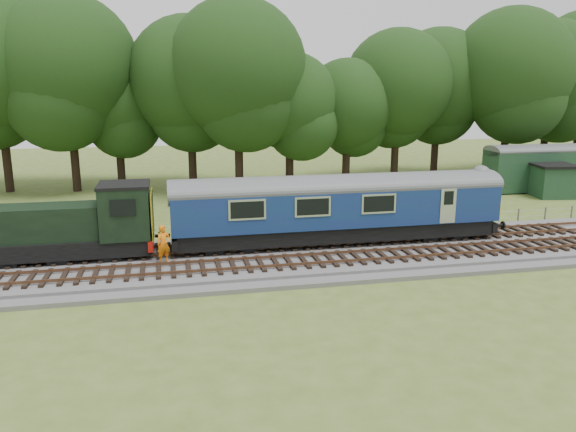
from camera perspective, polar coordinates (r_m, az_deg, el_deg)
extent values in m
plane|color=#4C5D22|center=(29.38, 0.83, -4.40)|extent=(120.00, 120.00, 0.00)
cube|color=#4C4C4F|center=(29.32, 0.83, -4.07)|extent=(70.00, 7.00, 0.35)
cube|color=brown|center=(29.87, 0.54, -3.12)|extent=(66.50, 0.07, 0.14)
cube|color=brown|center=(31.22, -0.04, -2.40)|extent=(66.50, 0.07, 0.14)
cube|color=brown|center=(27.08, 1.94, -4.84)|extent=(66.50, 0.07, 0.14)
cube|color=brown|center=(28.41, 1.23, -3.97)|extent=(66.50, 0.07, 0.14)
cube|color=black|center=(31.06, 5.06, -1.44)|extent=(17.46, 2.52, 0.85)
cube|color=navy|center=(30.74, 5.11, 1.13)|extent=(18.00, 2.80, 2.05)
cube|color=yellow|center=(34.54, 19.54, 1.11)|extent=(0.06, 2.74, 1.30)
cube|color=black|center=(33.35, 14.95, -1.19)|extent=(2.60, 2.00, 0.55)
cube|color=black|center=(29.93, -6.00, -2.42)|extent=(2.60, 2.00, 0.55)
cube|color=black|center=(30.22, -22.06, -2.88)|extent=(8.73, 2.39, 0.85)
cube|color=black|center=(30.17, -24.50, -0.68)|extent=(6.30, 2.08, 1.70)
cube|color=black|center=(29.43, -16.20, 0.47)|extent=(2.40, 2.55, 2.60)
cube|color=#AD150D|center=(29.74, -13.74, -2.43)|extent=(0.25, 2.60, 0.55)
cube|color=yellow|center=(29.40, -13.61, 0.21)|extent=(0.06, 2.55, 2.30)
imported|color=orange|center=(28.01, -12.52, -2.82)|extent=(0.82, 0.70, 1.90)
cube|color=#1B3B23|center=(54.55, 26.70, 4.30)|extent=(15.30, 2.79, 3.43)
cube|color=#1B3B23|center=(50.50, 25.30, 3.18)|extent=(3.40, 3.40, 2.47)
cube|color=black|center=(50.32, 25.45, 4.68)|extent=(3.74, 3.74, 0.20)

